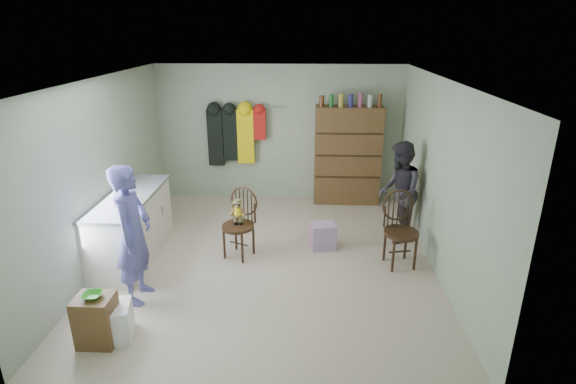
{
  "coord_description": "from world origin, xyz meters",
  "views": [
    {
      "loc": [
        0.5,
        -5.65,
        3.11
      ],
      "look_at": [
        0.25,
        0.2,
        0.95
      ],
      "focal_mm": 28.0,
      "sensor_mm": 36.0,
      "label": 1
    }
  ],
  "objects_px": {
    "chair_far": "(400,226)",
    "counter": "(131,226)",
    "chair_front": "(240,218)",
    "dresser": "(348,155)"
  },
  "relations": [
    {
      "from": "counter",
      "to": "chair_far",
      "type": "relative_size",
      "value": 1.77
    },
    {
      "from": "counter",
      "to": "chair_front",
      "type": "xyz_separation_m",
      "value": [
        1.52,
        0.12,
        0.1
      ]
    },
    {
      "from": "chair_front",
      "to": "chair_far",
      "type": "relative_size",
      "value": 0.96
    },
    {
      "from": "counter",
      "to": "chair_front",
      "type": "distance_m",
      "value": 1.53
    },
    {
      "from": "dresser",
      "to": "chair_front",
      "type": "bearing_deg",
      "value": -127.66
    },
    {
      "from": "chair_far",
      "to": "counter",
      "type": "bearing_deg",
      "value": 168.0
    },
    {
      "from": "chair_front",
      "to": "dresser",
      "type": "xyz_separation_m",
      "value": [
        1.68,
        2.18,
        0.34
      ]
    },
    {
      "from": "chair_front",
      "to": "dresser",
      "type": "distance_m",
      "value": 2.77
    },
    {
      "from": "chair_front",
      "to": "chair_far",
      "type": "distance_m",
      "value": 2.22
    },
    {
      "from": "chair_front",
      "to": "counter",
      "type": "bearing_deg",
      "value": -151.78
    }
  ]
}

